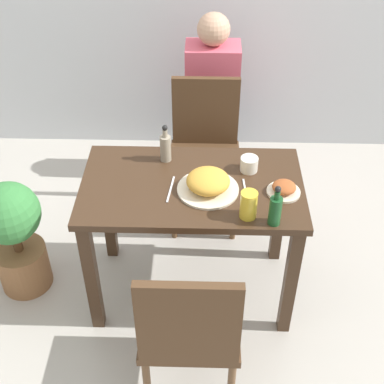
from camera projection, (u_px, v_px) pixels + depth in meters
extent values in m
plane|color=#B7B2A8|center=(192.00, 287.00, 3.02)|extent=(16.00, 16.00, 0.00)
cube|color=#3D2819|center=(192.00, 187.00, 2.56)|extent=(1.07, 0.62, 0.04)
cube|color=#3D2819|center=(92.00, 278.00, 2.61)|extent=(0.06, 0.06, 0.71)
cube|color=#3D2819|center=(290.00, 282.00, 2.59)|extent=(0.06, 0.06, 0.71)
cube|color=#3D2819|center=(108.00, 208.00, 3.01)|extent=(0.06, 0.06, 0.71)
cube|color=#3D2819|center=(280.00, 211.00, 2.99)|extent=(0.06, 0.06, 0.71)
cube|color=#4C331E|center=(190.00, 321.00, 2.30)|extent=(0.42, 0.42, 0.04)
cube|color=#4C331E|center=(188.00, 324.00, 2.00)|extent=(0.40, 0.04, 0.44)
cylinder|color=brown|center=(229.00, 321.00, 2.58)|extent=(0.03, 0.03, 0.42)
cylinder|color=brown|center=(154.00, 320.00, 2.59)|extent=(0.03, 0.03, 0.42)
cube|color=#4C331E|center=(205.00, 163.00, 3.19)|extent=(0.42, 0.42, 0.04)
cube|color=#4C331E|center=(206.00, 111.00, 3.19)|extent=(0.40, 0.04, 0.44)
cylinder|color=brown|center=(174.00, 211.00, 3.20)|extent=(0.03, 0.03, 0.42)
cylinder|color=brown|center=(234.00, 212.00, 3.20)|extent=(0.03, 0.03, 0.42)
cylinder|color=brown|center=(177.00, 175.00, 3.48)|extent=(0.03, 0.03, 0.42)
cylinder|color=brown|center=(232.00, 175.00, 3.48)|extent=(0.03, 0.03, 0.42)
cylinder|color=beige|center=(208.00, 189.00, 2.51)|extent=(0.29, 0.29, 0.01)
ellipsoid|color=gold|center=(208.00, 181.00, 2.48)|extent=(0.20, 0.20, 0.09)
cylinder|color=beige|center=(283.00, 192.00, 2.49)|extent=(0.16, 0.16, 0.01)
ellipsoid|color=#A35128|center=(284.00, 187.00, 2.47)|extent=(0.11, 0.11, 0.05)
cylinder|color=silver|center=(249.00, 164.00, 2.61)|extent=(0.09, 0.09, 0.07)
cylinder|color=gold|center=(249.00, 205.00, 2.33)|extent=(0.08, 0.08, 0.13)
cylinder|color=#194C23|center=(275.00, 211.00, 2.29)|extent=(0.06, 0.06, 0.14)
cylinder|color=#194C23|center=(277.00, 195.00, 2.24)|extent=(0.02, 0.02, 0.04)
sphere|color=black|center=(278.00, 189.00, 2.22)|extent=(0.03, 0.03, 0.03)
cylinder|color=gray|center=(166.00, 148.00, 2.66)|extent=(0.06, 0.06, 0.14)
cylinder|color=gray|center=(165.00, 134.00, 2.60)|extent=(0.02, 0.02, 0.04)
sphere|color=black|center=(165.00, 128.00, 2.58)|extent=(0.03, 0.03, 0.03)
cube|color=silver|center=(171.00, 189.00, 2.51)|extent=(0.03, 0.19, 0.00)
cube|color=silver|center=(245.00, 190.00, 2.51)|extent=(0.02, 0.17, 0.00)
cylinder|color=brown|center=(24.00, 266.00, 2.97)|extent=(0.28, 0.28, 0.26)
cylinder|color=brown|center=(17.00, 243.00, 2.85)|extent=(0.05, 0.05, 0.10)
sphere|color=#387F3D|center=(8.00, 213.00, 2.72)|extent=(0.33, 0.33, 0.33)
cube|color=#2D3347|center=(211.00, 147.00, 3.71)|extent=(0.28, 0.20, 0.45)
cube|color=#DB566B|center=(212.00, 84.00, 3.40)|extent=(0.34, 0.22, 0.52)
sphere|color=tan|center=(214.00, 29.00, 3.17)|extent=(0.20, 0.20, 0.20)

